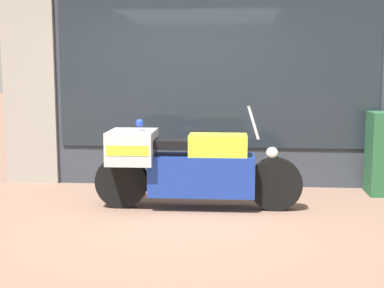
{
  "coord_description": "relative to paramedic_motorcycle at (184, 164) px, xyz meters",
  "views": [
    {
      "loc": [
        0.63,
        -5.6,
        1.63
      ],
      "look_at": [
        0.07,
        1.02,
        0.7
      ],
      "focal_mm": 50.0,
      "sensor_mm": 36.0,
      "label": 1
    }
  ],
  "objects": [
    {
      "name": "ground_plane",
      "position": [
        -0.02,
        -0.52,
        -0.53
      ],
      "size": [
        60.0,
        60.0,
        0.0
      ],
      "primitive_type": "plane",
      "color": "#7A5B4C"
    },
    {
      "name": "shop_building",
      "position": [
        -0.37,
        1.48,
        1.5
      ],
      "size": [
        5.39,
        0.55,
        4.05
      ],
      "color": "#333842",
      "rests_on": "ground"
    },
    {
      "name": "window_display",
      "position": [
        0.28,
        1.51,
        -0.06
      ],
      "size": [
        4.18,
        0.3,
        1.96
      ],
      "color": "slate",
      "rests_on": "ground"
    },
    {
      "name": "paramedic_motorcycle",
      "position": [
        0.0,
        0.0,
        0.0
      ],
      "size": [
        2.43,
        0.66,
        1.21
      ],
      "rotation": [
        0.0,
        0.0,
        0.02
      ],
      "color": "black",
      "rests_on": "ground"
    }
  ]
}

